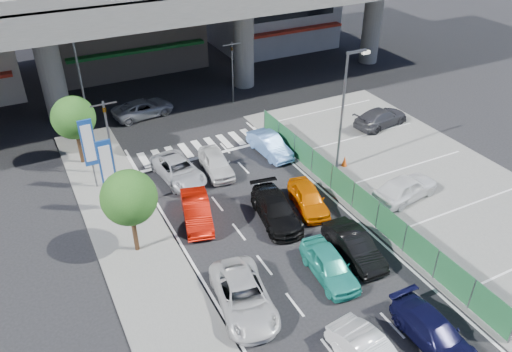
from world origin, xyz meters
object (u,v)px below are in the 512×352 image
signboard_near (107,167)px  tree_far (73,118)px  street_lamp_right (345,103)px  street_lamp_left (82,76)px  sedan_black_mid (276,210)px  sedan_white_mid_left (244,296)px  taxi_teal_mid (329,265)px  crossing_wagon_silver (143,108)px  hatch_black_mid_right (354,246)px  kei_truck_front_right (270,145)px  traffic_light_right (232,57)px  taxi_orange_left (197,211)px  signboard_far (89,145)px  parked_sedan_dgrey (381,117)px  parked_sedan_white (405,187)px  traffic_light_left (106,120)px  sedan_white_front_mid (216,163)px  taxi_orange_right (308,198)px  wagon_silver_front_left (178,170)px  minivan_navy_back (434,332)px  tree_near (129,198)px  traffic_cone (345,161)px

signboard_near → tree_far: (-0.60, 6.51, 0.32)m
street_lamp_right → street_lamp_left: 18.06m
sedan_black_mid → sedan_white_mid_left: bearing=-122.4°
taxi_teal_mid → crossing_wagon_silver: bearing=103.0°
signboard_near → crossing_wagon_silver: bearing=66.2°
hatch_black_mid_right → kei_truck_front_right: bearing=86.5°
traffic_light_right → taxi_orange_left: bearing=-122.0°
signboard_far → parked_sedan_dgrey: bearing=-3.3°
street_lamp_left → parked_sedan_white: street_lamp_left is taller
traffic_light_left → sedan_white_front_mid: bearing=-23.8°
taxi_teal_mid → parked_sedan_white: 8.52m
sedan_white_mid_left → taxi_teal_mid: 4.62m
hatch_black_mid_right → taxi_orange_right: (0.21, 4.69, -0.01)m
sedan_white_mid_left → sedan_white_front_mid: bearing=82.2°
sedan_white_front_mid → kei_truck_front_right: bearing=13.3°
sedan_black_mid → sedan_white_front_mid: (-0.97, 6.28, 0.00)m
taxi_orange_left → sedan_black_mid: size_ratio=0.88×
traffic_light_right → wagon_silver_front_left: 12.82m
taxi_teal_mid → wagon_silver_front_left: bearing=112.3°
minivan_navy_back → parked_sedan_dgrey: 20.56m
tree_near → tree_far: bearing=94.4°
street_lamp_left → signboard_near: bearing=-95.0°
crossing_wagon_silver → parked_sedan_dgrey: size_ratio=1.02×
traffic_light_right → signboard_far: size_ratio=1.11×
traffic_light_left → parked_sedan_dgrey: traffic_light_left is taller
street_lamp_right → sedan_black_mid: bearing=-155.4°
hatch_black_mid_right → sedan_white_front_mid: size_ratio=1.03×
traffic_light_right → hatch_black_mid_right: size_ratio=1.24×
tree_far → parked_sedan_white: 21.23m
kei_truck_front_right → signboard_far: bearing=171.3°
tree_near → taxi_teal_mid: tree_near is taller
traffic_light_right → street_lamp_left: street_lamp_left is taller
traffic_light_right → street_lamp_right: street_lamp_right is taller
sedan_white_front_mid → crossing_wagon_silver: size_ratio=0.84×
signboard_near → taxi_teal_mid: signboard_near is taller
traffic_light_right → sedan_white_front_mid: bearing=-120.6°
sedan_white_front_mid → hatch_black_mid_right: bearing=-68.5°
sedan_black_mid → traffic_cone: sedan_black_mid is taller
wagon_silver_front_left → parked_sedan_white: parked_sedan_white is taller
sedan_black_mid → tree_far: bearing=135.8°
tree_far → wagon_silver_front_left: tree_far is taller
street_lamp_right → signboard_near: 14.61m
sedan_black_mid → parked_sedan_dgrey: parked_sedan_dgrey is taller
traffic_light_left → street_lamp_right: street_lamp_right is taller
minivan_navy_back → taxi_orange_right: size_ratio=1.09×
taxi_orange_right → sedan_white_front_mid: 6.94m
tree_far → taxi_orange_left: bearing=-64.6°
tree_near → hatch_black_mid_right: tree_near is taller
taxi_orange_right → traffic_light_right: bearing=93.3°
tree_near → kei_truck_front_right: (11.06, 5.89, -2.70)m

